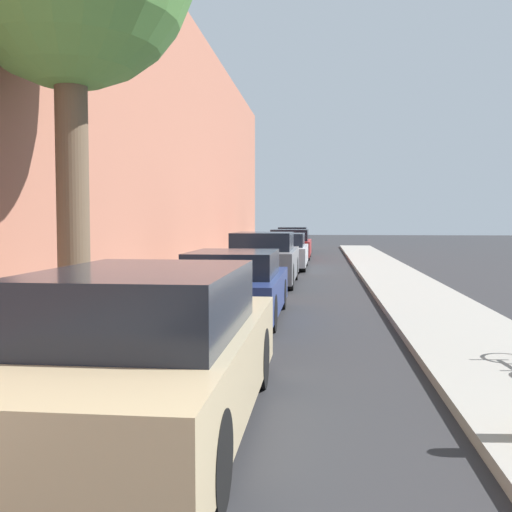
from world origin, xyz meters
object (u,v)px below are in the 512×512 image
at_px(parked_car_champagne, 150,354).
at_px(parked_car_silver, 282,251).
at_px(parked_car_red, 290,245).
at_px(parked_car_navy, 234,286).
at_px(parked_car_grey, 264,259).
at_px(parked_car_black, 293,240).

relative_size(parked_car_champagne, parked_car_silver, 0.98).
distance_m(parked_car_champagne, parked_car_red, 23.30).
bearing_deg(parked_car_navy, parked_car_red, 89.65).
height_order(parked_car_grey, parked_car_black, parked_car_grey).
height_order(parked_car_grey, parked_car_silver, parked_car_grey).
relative_size(parked_car_grey, parked_car_black, 0.93).
relative_size(parked_car_silver, parked_car_black, 0.97).
relative_size(parked_car_grey, parked_car_red, 0.94).
distance_m(parked_car_silver, parked_car_black, 12.38).
xyz_separation_m(parked_car_champagne, parked_car_navy, (-0.14, 5.87, -0.07)).
xyz_separation_m(parked_car_navy, parked_car_silver, (0.10, 11.40, 0.05)).
xyz_separation_m(parked_car_navy, parked_car_black, (-0.07, 23.78, 0.08)).
xyz_separation_m(parked_car_navy, parked_car_red, (0.11, 17.43, 0.05)).
height_order(parked_car_navy, parked_car_black, parked_car_black).
height_order(parked_car_navy, parked_car_grey, parked_car_grey).
height_order(parked_car_champagne, parked_car_navy, parked_car_champagne).
height_order(parked_car_grey, parked_car_red, parked_car_grey).
distance_m(parked_car_champagne, parked_car_navy, 5.87).
height_order(parked_car_champagne, parked_car_red, parked_car_champagne).
height_order(parked_car_silver, parked_car_red, parked_car_red).
bearing_deg(parked_car_silver, parked_car_black, 90.77).
distance_m(parked_car_champagne, parked_car_silver, 17.27).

